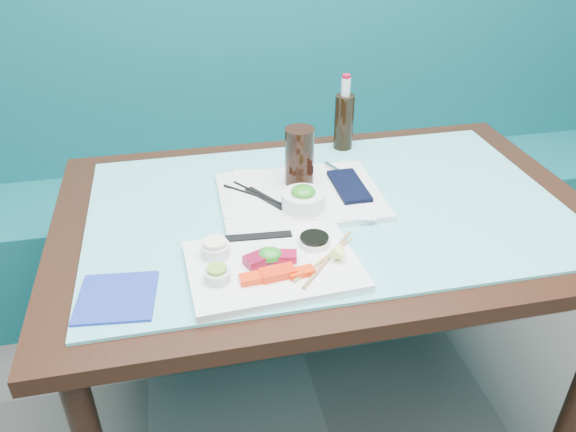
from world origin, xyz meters
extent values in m
cube|color=#0E585E|center=(0.00, 2.22, 0.23)|extent=(3.00, 0.55, 0.45)
cube|color=#0E585E|center=(0.00, 2.44, 0.70)|extent=(3.00, 0.12, 0.95)
cube|color=black|center=(0.00, 1.45, 0.73)|extent=(1.40, 0.90, 0.04)
cylinder|color=black|center=(-0.62, 1.82, 0.35)|extent=(0.06, 0.06, 0.71)
cylinder|color=black|center=(0.62, 1.82, 0.35)|extent=(0.06, 0.06, 0.71)
cube|color=#64C2C9|center=(0.00, 1.45, 0.75)|extent=(1.22, 0.76, 0.01)
cube|color=white|center=(-0.19, 1.21, 0.77)|extent=(0.38, 0.28, 0.02)
cube|color=#FF330A|center=(-0.24, 1.16, 0.78)|extent=(0.06, 0.03, 0.02)
cube|color=#FF280A|center=(-0.19, 1.16, 0.79)|extent=(0.08, 0.05, 0.02)
cube|color=#FF380A|center=(-0.14, 1.16, 0.78)|extent=(0.06, 0.04, 0.01)
cube|color=maroon|center=(-0.22, 1.22, 0.79)|extent=(0.07, 0.06, 0.02)
cube|color=maroon|center=(-0.16, 1.22, 0.79)|extent=(0.06, 0.05, 0.02)
ellipsoid|color=#23891F|center=(-0.19, 1.22, 0.79)|extent=(0.06, 0.06, 0.03)
cylinder|color=silver|center=(-0.31, 1.18, 0.79)|extent=(0.07, 0.07, 0.02)
cylinder|color=#7DAE38|center=(-0.31, 1.18, 0.81)|extent=(0.05, 0.05, 0.01)
cylinder|color=silver|center=(-0.31, 1.27, 0.79)|extent=(0.07, 0.07, 0.03)
cylinder|color=#FAEACD|center=(-0.31, 1.27, 0.81)|extent=(0.05, 0.05, 0.01)
cylinder|color=white|center=(-0.08, 1.26, 0.78)|extent=(0.10, 0.10, 0.01)
cylinder|color=black|center=(-0.08, 1.26, 0.79)|extent=(0.08, 0.08, 0.01)
cone|color=#FAF976|center=(-0.04, 1.18, 0.80)|extent=(0.05, 0.04, 0.04)
cube|color=black|center=(-0.20, 1.32, 0.78)|extent=(0.16, 0.04, 0.00)
cylinder|color=tan|center=(-0.08, 1.20, 0.78)|extent=(0.17, 0.13, 0.01)
cylinder|color=#A0744B|center=(-0.07, 1.20, 0.78)|extent=(0.16, 0.18, 0.01)
cube|color=white|center=(-0.06, 1.50, 0.77)|extent=(0.43, 0.32, 0.02)
cube|color=silver|center=(-0.06, 1.50, 0.77)|extent=(0.43, 0.34, 0.00)
cylinder|color=white|center=(-0.07, 1.43, 0.80)|extent=(0.11, 0.11, 0.04)
ellipsoid|color=#2A861F|center=(-0.07, 1.43, 0.82)|extent=(0.08, 0.08, 0.03)
cylinder|color=black|center=(-0.05, 1.56, 0.85)|extent=(0.09, 0.09, 0.16)
cube|color=black|center=(0.07, 1.50, 0.78)|extent=(0.08, 0.18, 0.01)
cylinder|color=white|center=(0.07, 1.61, 0.78)|extent=(0.05, 0.09, 0.01)
cylinder|color=black|center=(-0.16, 1.49, 0.78)|extent=(0.19, 0.19, 0.01)
cylinder|color=black|center=(-0.15, 1.49, 0.78)|extent=(0.15, 0.21, 0.01)
cube|color=black|center=(-0.16, 1.49, 0.78)|extent=(0.10, 0.14, 0.00)
cylinder|color=black|center=(0.14, 1.79, 0.84)|extent=(0.07, 0.07, 0.17)
cylinder|color=silver|center=(0.14, 1.79, 0.95)|extent=(0.03, 0.03, 0.05)
cylinder|color=#BA0B28|center=(0.14, 1.79, 0.99)|extent=(0.03, 0.03, 0.01)
cube|color=navy|center=(-0.52, 1.18, 0.76)|extent=(0.17, 0.17, 0.01)
camera|label=1|loc=(-0.36, 0.24, 1.51)|focal=35.00mm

